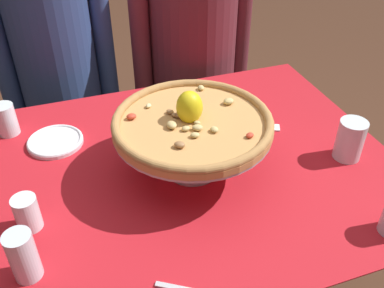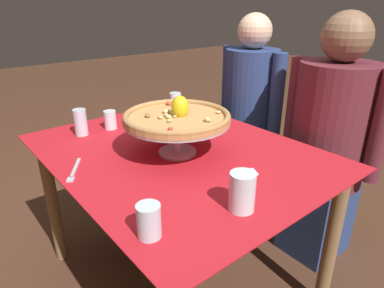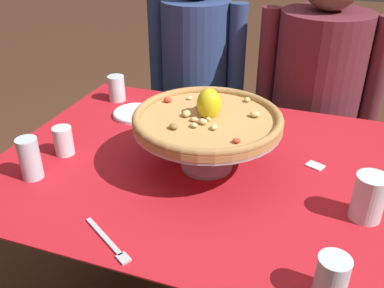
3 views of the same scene
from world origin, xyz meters
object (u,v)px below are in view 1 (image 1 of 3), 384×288
diner_right (192,68)px  sugar_packet (272,127)px  pizza_stand (193,137)px  water_glass_back_left (6,121)px  diner_left (63,91)px  pizza (192,122)px  water_glass_front_left (24,259)px  water_glass_side_right (349,142)px  side_plate (55,141)px  water_glass_side_left (28,214)px

diner_right → sugar_packet: bearing=-85.5°
pizza_stand → water_glass_back_left: (-0.50, 0.36, -0.07)m
sugar_packet → diner_left: 0.94m
pizza_stand → pizza: size_ratio=0.99×
water_glass_front_left → water_glass_side_right: (0.91, 0.13, -0.00)m
water_glass_front_left → diner_left: bearing=81.7°
water_glass_front_left → water_glass_back_left: size_ratio=1.23×
water_glass_back_left → diner_right: (0.76, 0.39, -0.13)m
water_glass_side_right → water_glass_back_left: water_glass_side_right is taller
pizza_stand → pizza: bearing=104.6°
water_glass_side_right → water_glass_back_left: bearing=154.2°
water_glass_front_left → diner_right: (0.72, 0.97, -0.14)m
side_plate → diner_left: diner_left is taller
diner_right → side_plate: bearing=-141.4°
water_glass_side_left → diner_left: bearing=81.0°
pizza → sugar_packet: (0.31, 0.11, -0.16)m
water_glass_front_left → side_plate: 0.49m
diner_left → diner_right: size_ratio=0.98×
water_glass_side_left → water_glass_front_left: bearing=-93.7°
pizza_stand → pizza: (-0.00, 0.00, 0.05)m
water_glass_side_right → water_glass_front_left: bearing=-172.1°
pizza → water_glass_side_left: (-0.45, -0.08, -0.12)m
water_glass_side_left → sugar_packet: 0.78m
water_glass_back_left → diner_right: size_ratio=0.08×
pizza_stand → pizza: pizza is taller
sugar_packet → pizza_stand: bearing=-160.9°
water_glass_back_left → diner_left: 0.50m
pizza → diner_left: size_ratio=0.35×
water_glass_side_left → diner_right: (0.71, 0.83, -0.13)m
water_glass_side_right → diner_left: 1.19m
diner_left → side_plate: bearing=-95.5°
water_glass_back_left → sugar_packet: size_ratio=2.04×
water_glass_front_left → water_glass_side_left: bearing=86.3°
pizza_stand → sugar_packet: (0.31, 0.11, -0.11)m
pizza_stand → sugar_packet: size_ratio=8.57×
water_glass_side_right → sugar_packet: size_ratio=2.46×
water_glass_side_right → water_glass_back_left: size_ratio=1.20×
pizza_stand → diner_left: 0.89m
pizza → diner_right: bearing=70.8°
water_glass_back_left → side_plate: size_ratio=0.60×
pizza → water_glass_side_left: pizza is taller
diner_right → diner_left: bearing=175.2°
water_glass_front_left → sugar_packet: (0.77, 0.33, -0.05)m
sugar_packet → diner_left: diner_left is taller
diner_right → pizza: bearing=-109.2°
pizza → side_plate: size_ratio=2.53×
water_glass_side_left → water_glass_side_right: size_ratio=0.75×
pizza → water_glass_front_left: size_ratio=3.43×
pizza_stand → sugar_packet: pizza_stand is taller
pizza → side_plate: bearing=145.2°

